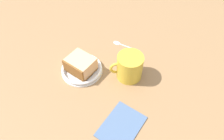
{
  "coord_description": "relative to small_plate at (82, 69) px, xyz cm",
  "views": [
    {
      "loc": [
        16.13,
        -46.45,
        55.99
      ],
      "look_at": [
        4.38,
        -3.19,
        3.0
      ],
      "focal_mm": 33.3,
      "sensor_mm": 36.0,
      "label": 1
    }
  ],
  "objects": [
    {
      "name": "teaspoon",
      "position": [
        9.86,
        16.88,
        -0.61
      ],
      "size": [
        11.35,
        3.78,
        0.8
      ],
      "color": "silver",
      "rests_on": "ground_plane"
    },
    {
      "name": "cake_slice",
      "position": [
        -0.1,
        -0.25,
        2.65
      ],
      "size": [
        11.0,
        10.42,
        5.22
      ],
      "color": "brown",
      "rests_on": "small_plate"
    },
    {
      "name": "ground_plane",
      "position": [
        6.26,
        3.96,
        -2.19
      ],
      "size": [
        130.22,
        130.22,
        2.46
      ],
      "primitive_type": "cube",
      "color": "#936D47"
    },
    {
      "name": "tea_mug",
      "position": [
        16.12,
        2.36,
        3.63
      ],
      "size": [
        10.71,
        8.61,
        9.04
      ],
      "color": "gold",
      "rests_on": "ground_plane"
    },
    {
      "name": "folded_napkin",
      "position": [
        18.12,
        -16.61,
        -0.66
      ],
      "size": [
        13.76,
        15.97,
        0.6
      ],
      "primitive_type": "cube",
      "rotation": [
        0.0,
        0.0,
        -0.34
      ],
      "color": "slate",
      "rests_on": "ground_plane"
    },
    {
      "name": "small_plate",
      "position": [
        0.0,
        0.0,
        0.0
      ],
      "size": [
        14.27,
        14.27,
        1.94
      ],
      "color": "white",
      "rests_on": "ground_plane"
    }
  ]
}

